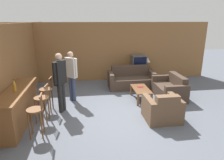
{
  "coord_description": "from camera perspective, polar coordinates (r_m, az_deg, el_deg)",
  "views": [
    {
      "loc": [
        -1.03,
        -5.23,
        2.72
      ],
      "look_at": [
        -0.2,
        0.82,
        0.85
      ],
      "focal_mm": 32.0,
      "sensor_mm": 36.0,
      "label": 1
    }
  ],
  "objects": [
    {
      "name": "book_on_table",
      "position": [
        7.17,
        8.08,
        -1.85
      ],
      "size": [
        0.2,
        0.14,
        0.03
      ],
      "color": "maroon",
      "rests_on": "coffee_table"
    },
    {
      "name": "table_lamp",
      "position": [
        9.18,
        10.09,
        5.59
      ],
      "size": [
        0.26,
        0.26,
        0.43
      ],
      "color": "brown",
      "rests_on": "tv_unit"
    },
    {
      "name": "tv_unit",
      "position": [
        9.21,
        7.45,
        1.72
      ],
      "size": [
        1.12,
        0.55,
        0.63
      ],
      "color": "#513823",
      "rests_on": "ground_plane"
    },
    {
      "name": "tv",
      "position": [
        9.07,
        7.6,
        5.3
      ],
      "size": [
        0.63,
        0.52,
        0.55
      ],
      "color": "#4C4C4C",
      "rests_on": "tv_unit"
    },
    {
      "name": "bar_chair_mid",
      "position": [
        5.73,
        -19.37,
        -5.79
      ],
      "size": [
        0.43,
        0.43,
        1.06
      ],
      "color": "brown",
      "rests_on": "ground_plane"
    },
    {
      "name": "wall_left",
      "position": [
        7.08,
        -25.37,
        3.79
      ],
      "size": [
        0.08,
        8.73,
        2.6
      ],
      "color": "olive",
      "rests_on": "ground_plane"
    },
    {
      "name": "ground_plane",
      "position": [
        5.99,
        3.0,
        -10.04
      ],
      "size": [
        24.0,
        24.0,
        0.0
      ],
      "primitive_type": "plane",
      "color": "#565B66"
    },
    {
      "name": "person_by_window",
      "position": [
        6.84,
        -11.51,
        1.91
      ],
      "size": [
        0.41,
        0.39,
        1.71
      ],
      "color": "#384260",
      "rests_on": "ground_plane"
    },
    {
      "name": "loveseat_right",
      "position": [
        7.48,
        16.2,
        -2.54
      ],
      "size": [
        0.84,
        1.43,
        0.82
      ],
      "color": "#423328",
      "rests_on": "ground_plane"
    },
    {
      "name": "bar_counter",
      "position": [
        5.92,
        -25.2,
        -6.88
      ],
      "size": [
        0.55,
        2.3,
        0.96
      ],
      "color": "brown",
      "rests_on": "ground_plane"
    },
    {
      "name": "coffee_table",
      "position": [
        7.03,
        8.25,
        -2.89
      ],
      "size": [
        0.54,
        1.06,
        0.41
      ],
      "color": "brown",
      "rests_on": "ground_plane"
    },
    {
      "name": "bar_chair_far",
      "position": [
        6.36,
        -18.21,
        -3.4
      ],
      "size": [
        0.42,
        0.42,
        1.06
      ],
      "color": "brown",
      "rests_on": "ground_plane"
    },
    {
      "name": "person_by_counter",
      "position": [
        6.06,
        -14.57,
        0.19
      ],
      "size": [
        0.36,
        0.51,
        1.79
      ],
      "color": "black",
      "rests_on": "ground_plane"
    },
    {
      "name": "wall_back",
      "position": [
        9.13,
        -1.27,
        8.06
      ],
      "size": [
        9.4,
        0.08,
        2.6
      ],
      "color": "olive",
      "rests_on": "ground_plane"
    },
    {
      "name": "bottle",
      "position": [
        5.59,
        -26.13,
        -1.53
      ],
      "size": [
        0.08,
        0.08,
        0.32
      ],
      "color": "#B27A23",
      "rests_on": "bar_counter"
    },
    {
      "name": "couch_far",
      "position": [
        8.28,
        5.46,
        -0.01
      ],
      "size": [
        1.86,
        0.91,
        0.86
      ],
      "color": "#423328",
      "rests_on": "ground_plane"
    },
    {
      "name": "armchair_near",
      "position": [
        5.77,
        14.17,
        -8.23
      ],
      "size": [
        0.94,
        0.87,
        0.84
      ],
      "color": "brown",
      "rests_on": "ground_plane"
    },
    {
      "name": "bar_chair_near",
      "position": [
        5.08,
        -20.92,
        -8.95
      ],
      "size": [
        0.41,
        0.41,
        1.06
      ],
      "color": "brown",
      "rests_on": "ground_plane"
    }
  ]
}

